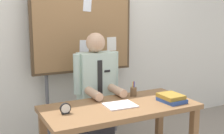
# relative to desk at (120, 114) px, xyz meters

# --- Properties ---
(back_wall) EXTENTS (6.40, 0.08, 2.70)m
(back_wall) POSITION_rel_desk_xyz_m (0.00, 1.17, 0.72)
(back_wall) COLOR silver
(back_wall) RESTS_ON ground_plane
(desk) EXTENTS (1.51, 0.70, 0.73)m
(desk) POSITION_rel_desk_xyz_m (0.00, 0.00, 0.00)
(desk) COLOR brown
(desk) RESTS_ON ground_plane
(person) EXTENTS (0.55, 0.56, 1.40)m
(person) POSITION_rel_desk_xyz_m (0.00, 0.57, 0.02)
(person) COLOR #2D2D33
(person) RESTS_ON ground_plane
(bulletin_board) EXTENTS (1.30, 0.09, 2.09)m
(bulletin_board) POSITION_rel_desk_xyz_m (0.00, 0.96, 0.83)
(bulletin_board) COLOR #4C3823
(bulletin_board) RESTS_ON ground_plane
(book_stack) EXTENTS (0.23, 0.27, 0.08)m
(book_stack) POSITION_rel_desk_xyz_m (0.51, -0.14, 0.14)
(book_stack) COLOR #2D4C99
(book_stack) RESTS_ON desk
(open_notebook) EXTENTS (0.30, 0.25, 0.01)m
(open_notebook) POSITION_rel_desk_xyz_m (-0.01, -0.02, 0.10)
(open_notebook) COLOR silver
(open_notebook) RESTS_ON desk
(desk_clock) EXTENTS (0.10, 0.04, 0.10)m
(desk_clock) POSITION_rel_desk_xyz_m (-0.56, 0.00, 0.14)
(desk_clock) COLOR black
(desk_clock) RESTS_ON desk
(pen_holder) EXTENTS (0.07, 0.07, 0.16)m
(pen_holder) POSITION_rel_desk_xyz_m (0.28, 0.21, 0.15)
(pen_holder) COLOR brown
(pen_holder) RESTS_ON desk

